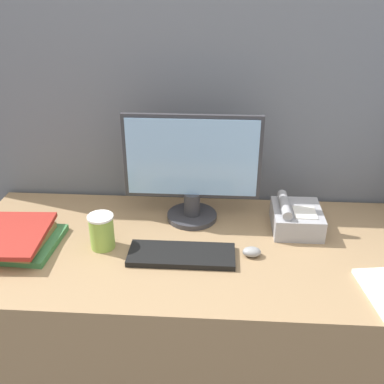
% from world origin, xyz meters
% --- Properties ---
extents(cubicle_panel_rear, '(2.10, 0.04, 1.59)m').
position_xyz_m(cubicle_panel_rear, '(0.00, 0.78, 0.79)').
color(cubicle_panel_rear, slate).
rests_on(cubicle_panel_rear, ground_plane).
extents(desk, '(1.70, 0.74, 0.76)m').
position_xyz_m(desk, '(0.00, 0.37, 0.38)').
color(desk, '#937551').
rests_on(desk, ground_plane).
extents(monitor, '(0.52, 0.20, 0.43)m').
position_xyz_m(monitor, '(-0.02, 0.57, 0.97)').
color(monitor, '#333338').
rests_on(monitor, desk).
extents(keyboard, '(0.37, 0.14, 0.02)m').
position_xyz_m(keyboard, '(-0.04, 0.30, 0.77)').
color(keyboard, black).
rests_on(keyboard, desk).
extents(mouse, '(0.06, 0.05, 0.03)m').
position_xyz_m(mouse, '(0.20, 0.32, 0.77)').
color(mouse, gray).
rests_on(mouse, desk).
extents(coffee_cup, '(0.09, 0.09, 0.13)m').
position_xyz_m(coffee_cup, '(-0.33, 0.34, 0.82)').
color(coffee_cup, '#8CB247').
rests_on(coffee_cup, desk).
extents(book_stack, '(0.26, 0.31, 0.06)m').
position_xyz_m(book_stack, '(-0.62, 0.32, 0.79)').
color(book_stack, '#38723F').
rests_on(book_stack, desk).
extents(desk_telephone, '(0.18, 0.21, 0.12)m').
position_xyz_m(desk_telephone, '(0.38, 0.51, 0.80)').
color(desk_telephone, '#99999E').
rests_on(desk_telephone, desk).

